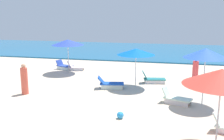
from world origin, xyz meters
name	(u,v)px	position (x,y,z in m)	size (l,w,h in m)	color
ocean	(129,50)	(0.00, 23.07, 0.06)	(60.00, 13.86, 0.12)	#1A6291
umbrella_0	(222,77)	(6.38, 1.66, 2.37)	(2.36, 2.36, 2.63)	silver
umbrella_1	(68,42)	(-2.42, 10.96, 2.22)	(2.30, 2.30, 2.42)	silver
lounge_chair_1_0	(75,67)	(-2.26, 11.87, 0.25)	(1.33, 0.77, 0.72)	silver
lounge_chair_1_1	(64,66)	(-3.23, 12.00, 0.27)	(1.44, 1.04, 0.69)	silver
umbrella_2	(136,52)	(2.85, 8.24, 2.10)	(2.16, 2.16, 2.28)	silver
lounge_chair_2_0	(153,79)	(3.78, 9.41, 0.26)	(1.52, 0.82, 0.75)	silver
lounge_chair_2_1	(110,84)	(1.47, 7.65, 0.28)	(1.59, 0.88, 0.70)	silver
umbrella_4	(206,53)	(6.37, 5.92, 2.48)	(2.02, 2.02, 2.70)	silver
lounge_chair_4_0	(176,98)	(5.14, 5.80, 0.27)	(1.51, 1.01, 0.77)	silver
beachgoer_0	(195,70)	(6.38, 10.56, 0.70)	(0.49, 0.49, 1.52)	#E84748
beachgoer_3	(24,80)	(-2.76, 5.59, 0.77)	(0.44, 0.44, 1.66)	#DA5643
beach_ball_2	(120,115)	(2.90, 3.39, 0.15)	(0.29, 0.29, 0.29)	#258CD3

